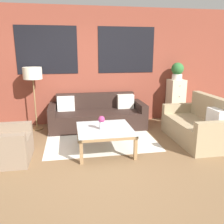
# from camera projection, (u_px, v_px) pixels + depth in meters

# --- Properties ---
(ground_plane) EXTENTS (16.00, 16.00, 0.00)m
(ground_plane) POSITION_uv_depth(u_px,v_px,m) (103.00, 164.00, 3.85)
(ground_plane) COLOR brown
(wall_back_brick) EXTENTS (8.40, 0.09, 2.80)m
(wall_back_brick) POSITION_uv_depth(u_px,v_px,m) (88.00, 67.00, 5.82)
(wall_back_brick) COLOR brown
(wall_back_brick) RESTS_ON ground_plane
(rug) EXTENTS (2.21, 1.75, 0.00)m
(rug) POSITION_uv_depth(u_px,v_px,m) (100.00, 138.00, 4.98)
(rug) COLOR silver
(rug) RESTS_ON ground_plane
(couch_dark) EXTENTS (2.23, 0.88, 0.78)m
(couch_dark) POSITION_uv_depth(u_px,v_px,m) (97.00, 116.00, 5.67)
(couch_dark) COLOR black
(couch_dark) RESTS_ON ground_plane
(settee_vintage) EXTENTS (0.80, 1.56, 0.92)m
(settee_vintage) POSITION_uv_depth(u_px,v_px,m) (198.00, 126.00, 4.78)
(settee_vintage) COLOR tan
(settee_vintage) RESTS_ON ground_plane
(armchair_corner) EXTENTS (0.80, 0.80, 0.84)m
(armchair_corner) POSITION_uv_depth(u_px,v_px,m) (2.00, 145.00, 3.92)
(armchair_corner) COLOR #84705B
(armchair_corner) RESTS_ON ground_plane
(coffee_table) EXTENTS (0.98, 0.98, 0.44)m
(coffee_table) POSITION_uv_depth(u_px,v_px,m) (105.00, 131.00, 4.29)
(coffee_table) COLOR silver
(coffee_table) RESTS_ON ground_plane
(floor_lamp) EXTENTS (0.42, 0.42, 1.44)m
(floor_lamp) POSITION_uv_depth(u_px,v_px,m) (33.00, 76.00, 5.27)
(floor_lamp) COLOR olive
(floor_lamp) RESTS_ON ground_plane
(drawer_cabinet) EXTENTS (0.38, 0.43, 1.08)m
(drawer_cabinet) POSITION_uv_depth(u_px,v_px,m) (175.00, 100.00, 6.15)
(drawer_cabinet) COLOR beige
(drawer_cabinet) RESTS_ON ground_plane
(potted_plant) EXTENTS (0.31, 0.31, 0.42)m
(potted_plant) POSITION_uv_depth(u_px,v_px,m) (177.00, 71.00, 5.96)
(potted_plant) COLOR silver
(potted_plant) RESTS_ON drawer_cabinet
(flower_vase) EXTENTS (0.12, 0.12, 0.24)m
(flower_vase) POSITION_uv_depth(u_px,v_px,m) (101.00, 121.00, 4.18)
(flower_vase) COLOR silver
(flower_vase) RESTS_ON coffee_table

